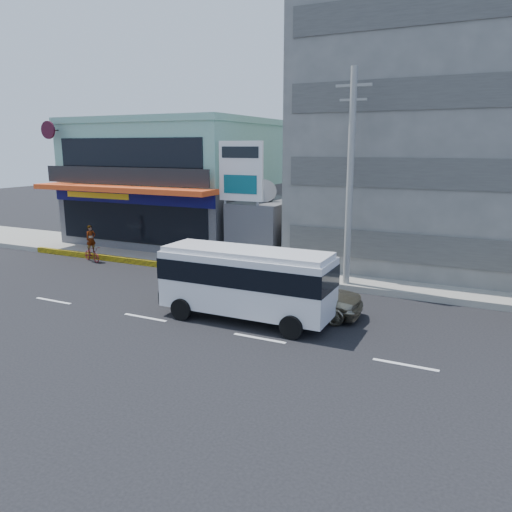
{
  "coord_description": "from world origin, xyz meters",
  "views": [
    {
      "loc": [
        12.09,
        -14.9,
        6.61
      ],
      "look_at": [
        3.36,
        3.1,
        2.2
      ],
      "focal_mm": 35.0,
      "sensor_mm": 36.0,
      "label": 1
    }
  ],
  "objects_px": {
    "utility_pole_near": "(350,179)",
    "satellite_dish": "(263,200)",
    "motorcycle_rider": "(92,250)",
    "shop_building": "(177,185)",
    "billboard": "(241,178)",
    "minibus": "(246,278)",
    "sedan": "(300,293)",
    "concrete_building": "(461,139)"
  },
  "relations": [
    {
      "from": "concrete_building",
      "to": "motorcycle_rider",
      "type": "distance_m",
      "value": 21.73
    },
    {
      "from": "concrete_building",
      "to": "utility_pole_near",
      "type": "bearing_deg",
      "value": -117.76
    },
    {
      "from": "shop_building",
      "to": "billboard",
      "type": "bearing_deg",
      "value": -32.32
    },
    {
      "from": "minibus",
      "to": "motorcycle_rider",
      "type": "relative_size",
      "value": 3.16
    },
    {
      "from": "shop_building",
      "to": "sedan",
      "type": "height_order",
      "value": "shop_building"
    },
    {
      "from": "utility_pole_near",
      "to": "sedan",
      "type": "distance_m",
      "value": 6.11
    },
    {
      "from": "shop_building",
      "to": "sedan",
      "type": "distance_m",
      "value": 17.45
    },
    {
      "from": "concrete_building",
      "to": "shop_building",
      "type": "bearing_deg",
      "value": -176.65
    },
    {
      "from": "satellite_dish",
      "to": "minibus",
      "type": "height_order",
      "value": "satellite_dish"
    },
    {
      "from": "utility_pole_near",
      "to": "shop_building",
      "type": "bearing_deg",
      "value": 154.94
    },
    {
      "from": "utility_pole_near",
      "to": "minibus",
      "type": "height_order",
      "value": "utility_pole_near"
    },
    {
      "from": "concrete_building",
      "to": "minibus",
      "type": "height_order",
      "value": "concrete_building"
    },
    {
      "from": "utility_pole_near",
      "to": "satellite_dish",
      "type": "bearing_deg",
      "value": 149.04
    },
    {
      "from": "satellite_dish",
      "to": "sedan",
      "type": "relative_size",
      "value": 0.3
    },
    {
      "from": "minibus",
      "to": "motorcycle_rider",
      "type": "distance_m",
      "value": 13.74
    },
    {
      "from": "billboard",
      "to": "sedan",
      "type": "bearing_deg",
      "value": -46.36
    },
    {
      "from": "sedan",
      "to": "motorcycle_rider",
      "type": "bearing_deg",
      "value": 71.53
    },
    {
      "from": "billboard",
      "to": "motorcycle_rider",
      "type": "relative_size",
      "value": 3.24
    },
    {
      "from": "satellite_dish",
      "to": "billboard",
      "type": "height_order",
      "value": "billboard"
    },
    {
      "from": "satellite_dish",
      "to": "utility_pole_near",
      "type": "xyz_separation_m",
      "value": [
        6.0,
        -3.6,
        1.57
      ]
    },
    {
      "from": "satellite_dish",
      "to": "billboard",
      "type": "distance_m",
      "value": 2.31
    },
    {
      "from": "utility_pole_near",
      "to": "motorcycle_rider",
      "type": "relative_size",
      "value": 4.69
    },
    {
      "from": "billboard",
      "to": "minibus",
      "type": "bearing_deg",
      "value": -61.3
    },
    {
      "from": "shop_building",
      "to": "billboard",
      "type": "relative_size",
      "value": 1.8
    },
    {
      "from": "minibus",
      "to": "shop_building",
      "type": "bearing_deg",
      "value": 133.27
    },
    {
      "from": "sedan",
      "to": "motorcycle_rider",
      "type": "height_order",
      "value": "motorcycle_rider"
    },
    {
      "from": "shop_building",
      "to": "minibus",
      "type": "bearing_deg",
      "value": -46.73
    },
    {
      "from": "minibus",
      "to": "sedan",
      "type": "distance_m",
      "value": 2.41
    },
    {
      "from": "shop_building",
      "to": "utility_pole_near",
      "type": "relative_size",
      "value": 1.24
    },
    {
      "from": "shop_building",
      "to": "minibus",
      "type": "relative_size",
      "value": 1.84
    },
    {
      "from": "concrete_building",
      "to": "billboard",
      "type": "distance_m",
      "value": 12.17
    },
    {
      "from": "shop_building",
      "to": "utility_pole_near",
      "type": "distance_m",
      "value": 15.5
    },
    {
      "from": "concrete_building",
      "to": "motorcycle_rider",
      "type": "relative_size",
      "value": 7.51
    },
    {
      "from": "utility_pole_near",
      "to": "sedan",
      "type": "xyz_separation_m",
      "value": [
        -0.69,
        -4.29,
        -4.3
      ]
    },
    {
      "from": "satellite_dish",
      "to": "sedan",
      "type": "distance_m",
      "value": 9.89
    },
    {
      "from": "concrete_building",
      "to": "billboard",
      "type": "xyz_separation_m",
      "value": [
        -10.5,
        -5.8,
        -2.07
      ]
    },
    {
      "from": "motorcycle_rider",
      "to": "sedan",
      "type": "bearing_deg",
      "value": -13.6
    },
    {
      "from": "sedan",
      "to": "motorcycle_rider",
      "type": "relative_size",
      "value": 2.35
    },
    {
      "from": "billboard",
      "to": "sedan",
      "type": "xyz_separation_m",
      "value": [
        5.81,
        -6.09,
        -4.07
      ]
    },
    {
      "from": "motorcycle_rider",
      "to": "concrete_building",
      "type": "bearing_deg",
      "value": 23.9
    },
    {
      "from": "billboard",
      "to": "sedan",
      "type": "height_order",
      "value": "billboard"
    },
    {
      "from": "concrete_building",
      "to": "billboard",
      "type": "bearing_deg",
      "value": -151.08
    }
  ]
}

